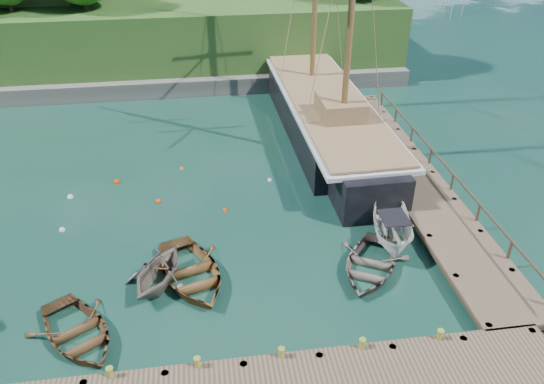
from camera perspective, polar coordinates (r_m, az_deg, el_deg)
The scene contains 20 objects.
ground at distance 23.95m, azimuth -5.77°, elevation -9.53°, with size 160.00×160.00×0.00m, color #163932.
dock_east at distance 31.60m, azimuth 14.68°, elevation 1.69°, with size 3.20×24.00×1.10m.
bollard_1 at distance 20.40m, azimuth -7.84°, elevation -19.20°, with size 0.26×0.26×0.45m, color olive.
bollard_2 at distance 20.51m, azimuth 1.00°, elevation -18.42°, with size 0.26×0.26×0.45m, color olive.
bollard_3 at distance 21.04m, azimuth 9.47°, elevation -17.29°, with size 0.26×0.26×0.45m, color olive.
bollard_4 at distance 21.98m, azimuth 17.27°, elevation -15.91°, with size 0.26×0.26×0.45m, color olive.
rowboat_0 at distance 22.70m, azimuth -20.03°, elevation -14.68°, with size 3.20×4.48×0.93m, color #513820.
rowboat_1 at distance 24.16m, azimuth -11.98°, elevation -9.76°, with size 3.12×3.61×1.90m, color #6F6359.
rowboat_2 at distance 24.16m, azimuth -8.65°, elevation -9.33°, with size 3.63×5.09×1.05m, color brown.
rowboat_3 at distance 24.76m, azimuth 10.34°, elevation -8.35°, with size 3.28×4.59×0.95m, color #645A51.
cabin_boat_white at distance 26.73m, azimuth 12.63°, elevation -5.21°, with size 1.77×4.72×1.82m, color silver.
schooner at distance 36.33m, azimuth 5.70°, elevation 7.99°, with size 5.61×28.25×20.85m.
mooring_buoy_0 at distance 28.83m, azimuth -21.63°, elevation -3.87°, with size 0.32×0.32×0.32m, color silver.
mooring_buoy_1 at distance 29.64m, azimuth -12.14°, elevation -1.08°, with size 0.34×0.34×0.34m, color #D94302.
mooring_buoy_2 at distance 28.39m, azimuth -5.06°, elevation -2.03°, with size 0.28×0.28×0.28m, color #D24008.
mooring_buoy_3 at distance 30.96m, azimuth -0.27°, elevation 1.24°, with size 0.27×0.27×0.27m, color silver.
mooring_buoy_4 at distance 32.06m, azimuth -16.34°, elevation 0.99°, with size 0.36×0.36×0.36m, color #DB3300.
mooring_buoy_5 at distance 32.61m, azimuth -9.69°, elevation 2.45°, with size 0.28×0.28×0.28m, color orange.
mooring_buoy_6 at distance 31.44m, azimuth -20.86°, elevation -0.56°, with size 0.35×0.35×0.35m, color silver.
headland at distance 51.99m, azimuth -23.39°, elevation 18.10°, with size 51.00×19.31×12.90m.
Camera 1 is at (-0.22, -18.01, 15.78)m, focal length 35.00 mm.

